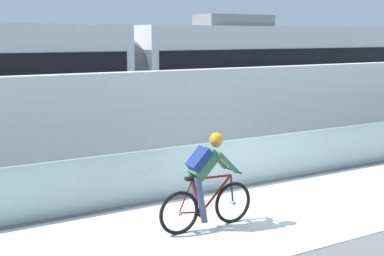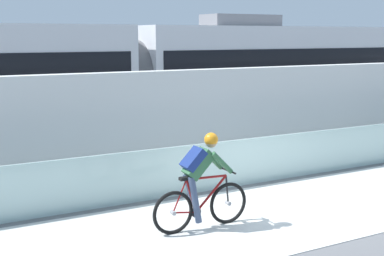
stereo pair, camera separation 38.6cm
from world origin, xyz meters
TOP-DOWN VIEW (x-y plane):
  - ground_plane at (0.00, 0.00)m, footprint 200.00×200.00m
  - bike_path_deck at (0.00, 0.00)m, footprint 32.00×3.20m
  - glass_parapet at (0.00, 1.85)m, footprint 32.00×0.05m
  - concrete_barrier_wall at (0.00, 3.65)m, footprint 32.00×0.36m
  - tram_rail_near at (0.00, 6.13)m, footprint 32.00×0.08m
  - tram_rail_far at (0.00, 7.57)m, footprint 32.00×0.08m
  - tram at (-0.35, 6.85)m, footprint 22.56×2.54m
  - cyclist_on_bike at (-1.90, -0.00)m, footprint 1.77×0.58m

SIDE VIEW (x-z plane):
  - ground_plane at x=0.00m, z-range 0.00..0.00m
  - tram_rail_near at x=0.00m, z-range 0.00..0.01m
  - tram_rail_far at x=0.00m, z-range 0.00..0.01m
  - bike_path_deck at x=0.00m, z-range 0.00..0.01m
  - glass_parapet at x=0.00m, z-range 0.00..1.00m
  - cyclist_on_bike at x=-1.90m, z-range -0.01..1.60m
  - concrete_barrier_wall at x=0.00m, z-range 0.00..2.38m
  - tram at x=-0.35m, z-range -0.01..3.80m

